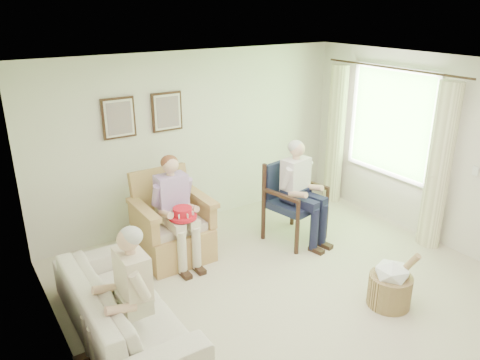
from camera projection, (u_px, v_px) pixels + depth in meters
The scene contains 18 objects.
floor at pixel (313, 305), 5.30m from camera, with size 5.50×5.50×0.00m, color beige.
back_wall at pixel (195, 139), 7.00m from camera, with size 5.00×0.04×2.60m, color silver.
left_wall at pixel (74, 271), 3.57m from camera, with size 0.04×5.50×2.60m, color silver.
right_wall at pixel (463, 159), 6.11m from camera, with size 0.04×5.50×2.60m, color silver.
ceiling at pixel (328, 73), 4.38m from camera, with size 5.00×5.50×0.02m, color white.
window at pixel (391, 120), 6.93m from camera, with size 0.13×2.50×1.63m.
curtain_left at pixel (439, 168), 6.25m from camera, with size 0.34×0.34×2.30m, color #FAF3C4.
curtain_right at pixel (336, 135), 7.79m from camera, with size 0.34×0.34×2.30m, color #FAF3C4.
framed_print_left at pixel (119, 118), 6.21m from camera, with size 0.45×0.05×0.55m.
framed_print_right at pixel (167, 112), 6.57m from camera, with size 0.45×0.05×0.55m.
wicker_armchair at pixel (172, 231), 6.23m from camera, with size 0.91×0.90×1.16m.
wood_armchair at pixel (291, 197), 6.69m from camera, with size 0.72×0.68×1.11m.
sofa at pixel (123, 307), 4.75m from camera, with size 0.87×2.23×0.65m, color beige.
person_wicker at pixel (175, 203), 5.94m from camera, with size 0.40×0.62×1.41m.
person_dark at pixel (300, 185), 6.45m from camera, with size 0.40×0.63×1.44m.
person_sofa at pixel (131, 287), 4.35m from camera, with size 0.42×0.63×1.30m.
red_hat at pixel (183, 214), 5.81m from camera, with size 0.35×0.35×0.14m.
hatbox at pixel (391, 284), 5.23m from camera, with size 0.52×0.52×0.71m.
Camera 1 is at (-3.12, -3.28, 3.22)m, focal length 35.00 mm.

